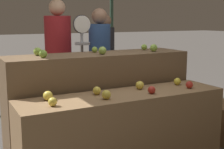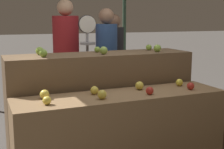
{
  "view_description": "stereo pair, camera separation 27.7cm",
  "coord_description": "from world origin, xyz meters",
  "px_view_note": "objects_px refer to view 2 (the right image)",
  "views": [
    {
      "loc": [
        -1.51,
        -2.64,
        1.53
      ],
      "look_at": [
        0.01,
        0.3,
        0.94
      ],
      "focal_mm": 50.0,
      "sensor_mm": 36.0,
      "label": 1
    },
    {
      "loc": [
        -1.26,
        -2.75,
        1.53
      ],
      "look_at": [
        0.01,
        0.3,
        0.94
      ],
      "focal_mm": 50.0,
      "sensor_mm": 36.0,
      "label": 2
    }
  ],
  "objects_px": {
    "person_vendor_at_scale": "(107,57)",
    "person_customer_right": "(114,55)",
    "produce_scale": "(88,50)",
    "person_customer_left": "(66,52)"
  },
  "relations": [
    {
      "from": "produce_scale",
      "to": "person_customer_left",
      "type": "xyz_separation_m",
      "value": [
        -0.14,
        0.6,
        -0.08
      ]
    },
    {
      "from": "person_customer_right",
      "to": "person_vendor_at_scale",
      "type": "bearing_deg",
      "value": 55.18
    },
    {
      "from": "produce_scale",
      "to": "person_vendor_at_scale",
      "type": "distance_m",
      "value": 0.48
    },
    {
      "from": "person_vendor_at_scale",
      "to": "person_customer_left",
      "type": "bearing_deg",
      "value": -5.71
    },
    {
      "from": "person_vendor_at_scale",
      "to": "produce_scale",
      "type": "bearing_deg",
      "value": 62.93
    },
    {
      "from": "person_customer_left",
      "to": "person_customer_right",
      "type": "distance_m",
      "value": 0.88
    },
    {
      "from": "person_vendor_at_scale",
      "to": "person_customer_right",
      "type": "xyz_separation_m",
      "value": [
        0.34,
        0.52,
        -0.05
      ]
    },
    {
      "from": "produce_scale",
      "to": "person_customer_left",
      "type": "bearing_deg",
      "value": 102.67
    },
    {
      "from": "person_vendor_at_scale",
      "to": "person_customer_left",
      "type": "distance_m",
      "value": 0.62
    },
    {
      "from": "produce_scale",
      "to": "person_customer_left",
      "type": "distance_m",
      "value": 0.62
    }
  ]
}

